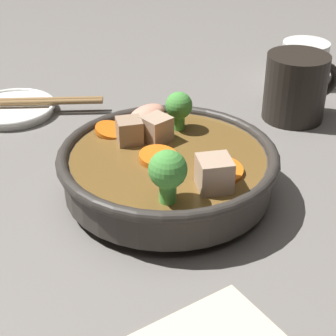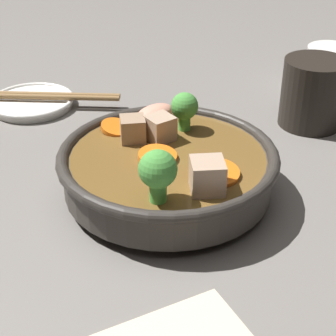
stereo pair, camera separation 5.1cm
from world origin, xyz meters
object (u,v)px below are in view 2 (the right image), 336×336
dark_mug (314,93)px  side_saucer (32,102)px  stirfry_bowl (168,166)px  tea_cup (329,68)px  chopsticks_pair (31,95)px

dark_mug → side_saucer: bearing=158.2°
stirfry_bowl → side_saucer: size_ratio=1.94×
side_saucer → dark_mug: 0.37m
side_saucer → tea_cup: size_ratio=1.68×
stirfry_bowl → dark_mug: (0.22, 0.12, 0.01)m
stirfry_bowl → tea_cup: stirfry_bowl is taller
stirfry_bowl → side_saucer: (-0.13, 0.25, -0.03)m
dark_mug → chopsticks_pair: 0.37m
side_saucer → stirfry_bowl: bearing=-63.3°
dark_mug → chopsticks_pair: size_ratio=0.44×
tea_cup → chopsticks_pair: (-0.42, 0.04, -0.01)m
stirfry_bowl → tea_cup: (0.29, 0.22, -0.00)m
tea_cup → dark_mug: (-0.08, -0.10, 0.01)m
stirfry_bowl → dark_mug: bearing=28.2°
tea_cup → dark_mug: 0.13m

